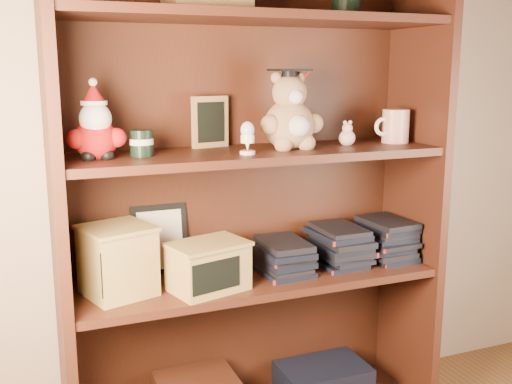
% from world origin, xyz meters
% --- Properties ---
extents(bookcase, '(1.20, 0.35, 1.60)m').
position_xyz_m(bookcase, '(-0.19, 1.36, 0.78)').
color(bookcase, '#401D12').
rests_on(bookcase, ground).
extents(shelf_lower, '(1.14, 0.33, 0.02)m').
position_xyz_m(shelf_lower, '(-0.19, 1.30, 0.54)').
color(shelf_lower, '#401D12').
rests_on(shelf_lower, ground).
extents(shelf_upper, '(1.14, 0.33, 0.02)m').
position_xyz_m(shelf_upper, '(-0.19, 1.30, 0.94)').
color(shelf_upper, '#401D12').
rests_on(shelf_upper, ground).
extents(santa_plush, '(0.16, 0.12, 0.23)m').
position_xyz_m(santa_plush, '(-0.66, 1.30, 1.03)').
color(santa_plush, '#A50F0F').
rests_on(santa_plush, shelf_upper).
extents(teachers_tin, '(0.07, 0.07, 0.07)m').
position_xyz_m(teachers_tin, '(-0.54, 1.30, 0.99)').
color(teachers_tin, black).
rests_on(teachers_tin, shelf_upper).
extents(chalkboard_plaque, '(0.12, 0.08, 0.16)m').
position_xyz_m(chalkboard_plaque, '(-0.30, 1.42, 1.03)').
color(chalkboard_plaque, '#9E7547').
rests_on(chalkboard_plaque, shelf_upper).
extents(egg_cup, '(0.04, 0.04, 0.09)m').
position_xyz_m(egg_cup, '(-0.25, 1.23, 1.00)').
color(egg_cup, white).
rests_on(egg_cup, shelf_upper).
extents(grad_teddy_bear, '(0.21, 0.18, 0.25)m').
position_xyz_m(grad_teddy_bear, '(-0.08, 1.30, 1.04)').
color(grad_teddy_bear, '#AA7F59').
rests_on(grad_teddy_bear, shelf_upper).
extents(pink_figurine, '(0.05, 0.05, 0.08)m').
position_xyz_m(pink_figurine, '(0.13, 1.30, 0.98)').
color(pink_figurine, beige).
rests_on(pink_figurine, shelf_upper).
extents(teacher_mug, '(0.13, 0.09, 0.11)m').
position_xyz_m(teacher_mug, '(0.31, 1.30, 1.01)').
color(teacher_mug, silver).
rests_on(teacher_mug, shelf_upper).
extents(certificate_frame, '(0.18, 0.05, 0.22)m').
position_xyz_m(certificate_frame, '(-0.46, 1.44, 0.66)').
color(certificate_frame, black).
rests_on(certificate_frame, shelf_lower).
extents(treats_box, '(0.23, 0.23, 0.20)m').
position_xyz_m(treats_box, '(-0.62, 1.30, 0.65)').
color(treats_box, '#B19148').
rests_on(treats_box, shelf_lower).
extents(pencils_box, '(0.26, 0.21, 0.15)m').
position_xyz_m(pencils_box, '(-0.37, 1.24, 0.62)').
color(pencils_box, '#B19148').
rests_on(pencils_box, shelf_lower).
extents(book_stack_left, '(0.14, 0.20, 0.10)m').
position_xyz_m(book_stack_left, '(-0.09, 1.30, 0.60)').
color(book_stack_left, black).
rests_on(book_stack_left, shelf_lower).
extents(book_stack_mid, '(0.14, 0.20, 0.13)m').
position_xyz_m(book_stack_mid, '(0.11, 1.30, 0.61)').
color(book_stack_mid, black).
rests_on(book_stack_mid, shelf_lower).
extents(book_stack_right, '(0.14, 0.20, 0.13)m').
position_xyz_m(book_stack_right, '(0.29, 1.30, 0.61)').
color(book_stack_right, black).
rests_on(book_stack_right, shelf_lower).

